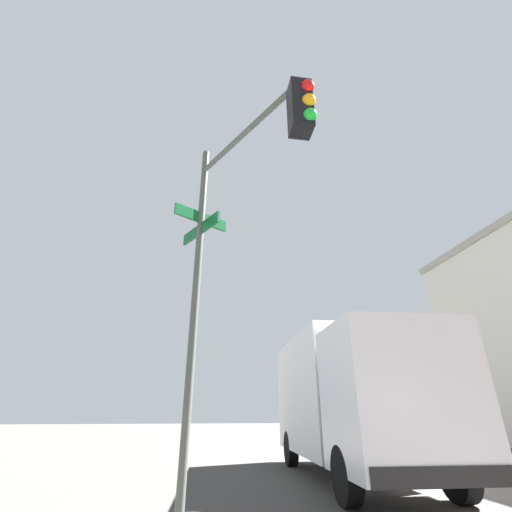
# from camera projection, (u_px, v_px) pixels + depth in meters

# --- Properties ---
(traffic_signal_near) EXTENTS (2.75, 1.82, 6.02)m
(traffic_signal_near) POSITION_uv_depth(u_px,v_px,m) (238.00, 211.00, 5.05)
(traffic_signal_near) COLOR #474C47
(traffic_signal_near) RESTS_ON ground_plane
(box_truck_second) EXTENTS (7.94, 2.87, 3.68)m
(box_truck_second) POSITION_uv_depth(u_px,v_px,m) (346.00, 395.00, 9.61)
(box_truck_second) COLOR silver
(box_truck_second) RESTS_ON ground_plane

